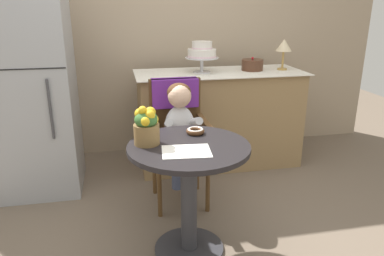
# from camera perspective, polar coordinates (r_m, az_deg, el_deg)

# --- Properties ---
(ground_plane) EXTENTS (8.00, 8.00, 0.00)m
(ground_plane) POSITION_cam_1_polar(r_m,az_deg,el_deg) (2.51, -0.45, -18.13)
(ground_plane) COLOR #6B5B4C
(back_wall) EXTENTS (4.80, 0.10, 2.70)m
(back_wall) POSITION_cam_1_polar(r_m,az_deg,el_deg) (3.84, -6.10, 16.32)
(back_wall) COLOR tan
(back_wall) RESTS_ON ground
(cafe_table) EXTENTS (0.72, 0.72, 0.72)m
(cafe_table) POSITION_cam_1_polar(r_m,az_deg,el_deg) (2.24, -0.48, -7.65)
(cafe_table) COLOR black
(cafe_table) RESTS_ON ground
(wicker_chair) EXTENTS (0.42, 0.45, 0.95)m
(wicker_chair) POSITION_cam_1_polar(r_m,az_deg,el_deg) (2.84, -2.32, 1.03)
(wicker_chair) COLOR brown
(wicker_chair) RESTS_ON ground
(seated_child) EXTENTS (0.27, 0.32, 0.73)m
(seated_child) POSITION_cam_1_polar(r_m,az_deg,el_deg) (2.69, -1.79, 0.82)
(seated_child) COLOR silver
(seated_child) RESTS_ON ground
(paper_napkin) EXTENTS (0.29, 0.23, 0.00)m
(paper_napkin) POSITION_cam_1_polar(r_m,az_deg,el_deg) (2.05, -0.88, -3.61)
(paper_napkin) COLOR white
(paper_napkin) RESTS_ON cafe_table
(donut_front) EXTENTS (0.12, 0.12, 0.03)m
(donut_front) POSITION_cam_1_polar(r_m,az_deg,el_deg) (2.33, 0.52, -0.43)
(donut_front) COLOR #4C2D19
(donut_front) RESTS_ON cafe_table
(flower_vase) EXTENTS (0.15, 0.15, 0.23)m
(flower_vase) POSITION_cam_1_polar(r_m,az_deg,el_deg) (2.15, -6.99, 0.42)
(flower_vase) COLOR brown
(flower_vase) RESTS_ON cafe_table
(display_counter) EXTENTS (1.56, 0.62, 0.90)m
(display_counter) POSITION_cam_1_polar(r_m,az_deg,el_deg) (3.56, 4.16, 1.51)
(display_counter) COLOR #93754C
(display_counter) RESTS_ON ground
(tiered_cake_stand) EXTENTS (0.30, 0.30, 0.28)m
(tiered_cake_stand) POSITION_cam_1_polar(r_m,az_deg,el_deg) (3.38, 1.54, 11.55)
(tiered_cake_stand) COLOR silver
(tiered_cake_stand) RESTS_ON display_counter
(round_layer_cake) EXTENTS (0.20, 0.20, 0.13)m
(round_layer_cake) POSITION_cam_1_polar(r_m,az_deg,el_deg) (3.56, 9.25, 9.55)
(round_layer_cake) COLOR #4C2D1E
(round_layer_cake) RESTS_ON display_counter
(table_lamp) EXTENTS (0.15, 0.15, 0.28)m
(table_lamp) POSITION_cam_1_polar(r_m,az_deg,el_deg) (3.63, 13.95, 12.07)
(table_lamp) COLOR #B28C47
(table_lamp) RESTS_ON display_counter
(refrigerator) EXTENTS (0.64, 0.63, 1.70)m
(refrigerator) POSITION_cam_1_polar(r_m,az_deg,el_deg) (3.21, -23.42, 5.42)
(refrigerator) COLOR #9EA0A5
(refrigerator) RESTS_ON ground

